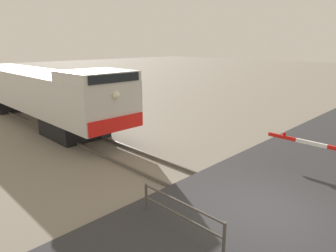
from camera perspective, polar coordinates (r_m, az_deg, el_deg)
name	(u,v)px	position (r m, az deg, el deg)	size (l,w,h in m)	color
ground_plane	(266,216)	(9.46, 18.17, -16.06)	(160.00, 160.00, 0.00)	gray
rail_track_left	(253,224)	(8.87, 16.00, -17.60)	(0.08, 80.00, 0.15)	#59544C
rail_track_right	(277,205)	(9.99, 20.14, -13.95)	(0.08, 80.00, 0.15)	#59544C
road_surface	(266,214)	(9.42, 18.22, -15.63)	(36.00, 6.22, 0.17)	#2D2D30
locomotive	(36,91)	(20.70, -23.94, 6.19)	(3.02, 17.84, 3.64)	black
guard_railing	(181,212)	(8.02, 2.41, -16.15)	(0.08, 2.78, 0.95)	#4C4742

